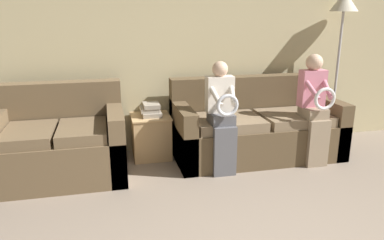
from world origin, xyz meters
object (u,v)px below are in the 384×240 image
Objects in this scene: side_shelf at (151,135)px; child_right_seated at (315,104)px; floor_lamp at (343,13)px; child_left_seated at (222,113)px; book_stack at (151,110)px; couch_side at (59,145)px; couch_main at (255,129)px.

child_right_seated is at bearing -18.32° from side_shelf.
side_shelf is (-1.77, 0.59, -0.43)m from child_right_seated.
floor_lamp reaches higher than side_shelf.
book_stack is at bearing 138.78° from child_left_seated.
couch_side is 1.05m from side_shelf.
child_right_seated is 2.43× the size of side_shelf.
book_stack is at bearing 23.13° from side_shelf.
child_right_seated is 1.91m from side_shelf.
child_right_seated reaches higher than couch_side.
couch_main is at bearing 33.41° from child_left_seated.
couch_side reaches higher than book_stack.
child_right_seated is (0.54, -0.35, 0.36)m from couch_main.
couch_side is at bearing -173.99° from floor_lamp.
book_stack is (0.01, 0.00, 0.31)m from side_shelf.
child_left_seated is 1.09m from child_right_seated.
couch_side is 1.13× the size of child_left_seated.
couch_main is at bearing 2.27° from couch_side.
child_right_seated is at bearing -136.63° from floor_lamp.
child_right_seated is at bearing -5.46° from couch_side.
book_stack is (1.01, 0.32, 0.24)m from couch_side.
child_left_seated reaches higher than side_shelf.
couch_side is (-2.23, -0.09, 0.01)m from couch_main.
floor_lamp reaches higher than book_stack.
child_right_seated reaches higher than side_shelf.
child_left_seated is 4.33× the size of book_stack.
couch_side reaches higher than couch_main.
couch_main is at bearing 146.94° from child_right_seated.
side_shelf is at bearing 161.68° from child_right_seated.
child_right_seated is at bearing -18.48° from book_stack.
child_left_seated is (1.68, -0.27, 0.31)m from couch_side.
side_shelf is (1.00, 0.32, -0.08)m from couch_side.
side_shelf is at bearing -179.05° from floor_lamp.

